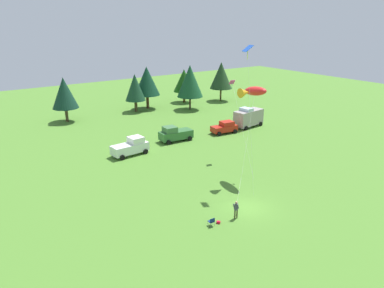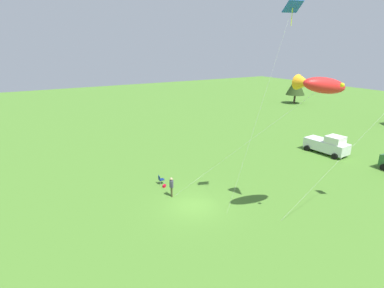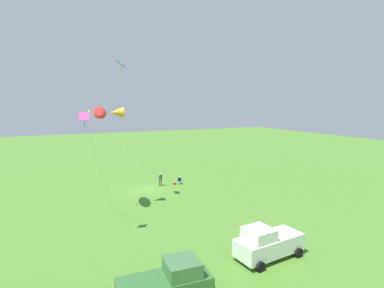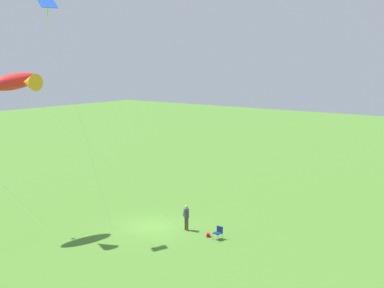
{
  "view_description": "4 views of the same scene",
  "coord_description": "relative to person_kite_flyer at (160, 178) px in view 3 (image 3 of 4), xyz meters",
  "views": [
    {
      "loc": [
        -23.14,
        -23.67,
        17.73
      ],
      "look_at": [
        -4.07,
        3.78,
        6.32
      ],
      "focal_mm": 35.0,
      "sensor_mm": 36.0,
      "label": 1
    },
    {
      "loc": [
        18.57,
        -10.74,
        12.29
      ],
      "look_at": [
        -4.52,
        2.46,
        3.56
      ],
      "focal_mm": 28.0,
      "sensor_mm": 36.0,
      "label": 2
    },
    {
      "loc": [
        10.48,
        35.68,
        10.69
      ],
      "look_at": [
        -6.16,
        0.8,
        5.57
      ],
      "focal_mm": 28.0,
      "sensor_mm": 36.0,
      "label": 3
    },
    {
      "loc": [
        -23.44,
        26.23,
        11.38
      ],
      "look_at": [
        -3.98,
        0.75,
        6.21
      ],
      "focal_mm": 50.0,
      "sensor_mm": 36.0,
      "label": 4
    }
  ],
  "objects": [
    {
      "name": "ground_plane",
      "position": [
        2.31,
        0.82,
        -1.02
      ],
      "size": [
        160.0,
        160.0,
        0.0
      ],
      "primitive_type": "plane",
      "color": "#4B7D2A"
    },
    {
      "name": "person_kite_flyer",
      "position": [
        0.0,
        0.0,
        0.0
      ],
      "size": [
        0.6,
        0.42,
        1.74
      ],
      "rotation": [
        0.0,
        0.0,
        1.28
      ],
      "color": "#454327",
      "rests_on": "ground"
    },
    {
      "name": "folding_chair",
      "position": [
        -2.71,
        0.17,
        -0.53
      ],
      "size": [
        0.52,
        0.52,
        0.82
      ],
      "rotation": [
        0.0,
        0.0,
        1.48
      ],
      "color": "navy",
      "rests_on": "ground"
    },
    {
      "name": "backpack_on_grass",
      "position": [
        -1.92,
        0.18,
        -0.91
      ],
      "size": [
        0.37,
        0.39,
        0.22
      ],
      "primitive_type": "cube",
      "rotation": [
        0.0,
        0.0,
        2.21
      ],
      "color": "red",
      "rests_on": "ground"
    },
    {
      "name": "truck_white_pickup",
      "position": [
        -0.46,
        20.92,
        0.08
      ],
      "size": [
        5.16,
        2.77,
        2.34
      ],
      "rotation": [
        0.0,
        0.0,
        0.09
      ],
      "color": "silver",
      "rests_on": "ground"
    },
    {
      "name": "truck_green_flatbed",
      "position": [
        7.55,
        22.48,
        0.08
      ],
      "size": [
        5.13,
        2.71,
        2.34
      ],
      "rotation": [
        0.0,
        0.0,
        3.07
      ],
      "color": "#316631",
      "rests_on": "ground"
    },
    {
      "name": "kite_large_fish",
      "position": [
        8.02,
        6.91,
        8.89
      ],
      "size": [
        9.45,
        8.57,
        10.66
      ],
      "color": "red",
      "rests_on": "ground"
    },
    {
      "name": "kite_diamond_blue",
      "position": [
        6.01,
        5.82,
        13.19
      ],
      "size": [
        2.02,
        4.09,
        15.01
      ],
      "color": "blue",
      "rests_on": "ground"
    },
    {
      "name": "kite_diamond_rainbow",
      "position": [
        10.32,
        12.86,
        8.27
      ],
      "size": [
        3.45,
        8.17,
        10.13
      ],
      "color": "#D03E93",
      "rests_on": "ground"
    }
  ]
}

